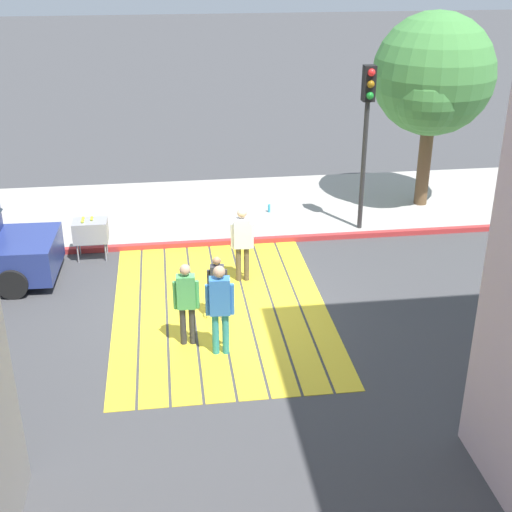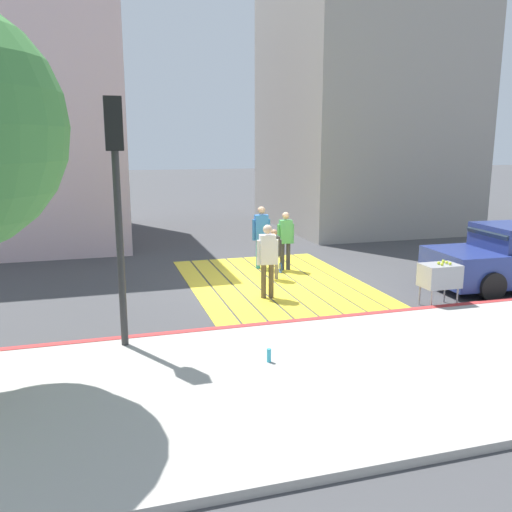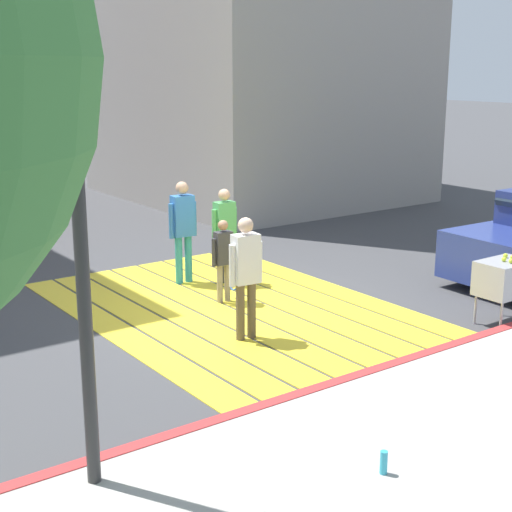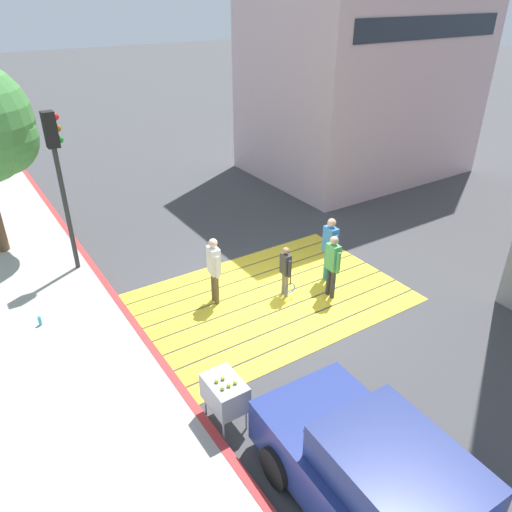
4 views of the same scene
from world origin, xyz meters
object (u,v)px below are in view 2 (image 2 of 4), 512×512
object	(u,v)px
tennis_ball_cart	(440,276)
pedestrian_child_with_racket	(274,251)
traffic_light_corner	(116,174)
pedestrian_adult_trailing	(261,233)
water_bottle	(269,355)
pedestrian_adult_lead	(267,256)
pedestrian_adult_side	(286,237)

from	to	relation	value
tennis_ball_cart	pedestrian_child_with_racket	size ratio (longest dim) A/B	0.76
traffic_light_corner	tennis_ball_cart	bearing A→B (deg)	-84.24
traffic_light_corner	pedestrian_adult_trailing	world-z (taller)	traffic_light_corner
water_bottle	pedestrian_adult_trailing	world-z (taller)	pedestrian_adult_trailing
water_bottle	pedestrian_adult_lead	distance (m)	4.05
tennis_ball_cart	water_bottle	xyz separation A→B (m)	(-2.12, 4.58, -0.47)
pedestrian_adult_lead	traffic_light_corner	bearing A→B (deg)	125.30
water_bottle	pedestrian_child_with_racket	bearing A→B (deg)	-19.20
pedestrian_adult_lead	tennis_ball_cart	bearing A→B (deg)	-116.29
tennis_ball_cart	pedestrian_adult_trailing	distance (m)	5.31
water_bottle	pedestrian_adult_lead	xyz separation A→B (m)	(3.80, -1.18, 0.77)
pedestrian_adult_lead	pedestrian_child_with_racket	world-z (taller)	pedestrian_adult_lead
traffic_light_corner	pedestrian_adult_lead	bearing A→B (deg)	-54.70
pedestrian_adult_lead	pedestrian_adult_side	world-z (taller)	pedestrian_adult_lead
pedestrian_child_with_racket	traffic_light_corner	bearing A→B (deg)	134.40
tennis_ball_cart	pedestrian_adult_lead	bearing A→B (deg)	63.71
pedestrian_adult_trailing	water_bottle	bearing A→B (deg)	164.00
tennis_ball_cart	pedestrian_adult_lead	xyz separation A→B (m)	(1.68, 3.40, 0.30)
pedestrian_adult_side	water_bottle	bearing A→B (deg)	158.30
pedestrian_adult_lead	pedestrian_adult_trailing	bearing A→B (deg)	-14.31
pedestrian_adult_lead	pedestrian_adult_trailing	xyz separation A→B (m)	(2.91, -0.74, 0.04)
pedestrian_adult_side	pedestrian_adult_trailing	bearing A→B (deg)	54.66
pedestrian_adult_side	pedestrian_child_with_racket	distance (m)	1.13
tennis_ball_cart	pedestrian_child_with_racket	bearing A→B (deg)	39.72
tennis_ball_cart	pedestrian_child_with_racket	xyz separation A→B (m)	(3.26, 2.71, 0.06)
pedestrian_adult_lead	pedestrian_adult_trailing	distance (m)	3.00
pedestrian_adult_trailing	pedestrian_child_with_racket	world-z (taller)	pedestrian_adult_trailing
pedestrian_adult_trailing	pedestrian_child_with_racket	size ratio (longest dim) A/B	1.33
pedestrian_adult_trailing	pedestrian_adult_side	xyz separation A→B (m)	(-0.41, -0.58, -0.07)
pedestrian_adult_side	pedestrian_child_with_racket	size ratio (longest dim) A/B	1.23
tennis_ball_cart	pedestrian_adult_side	distance (m)	4.67
tennis_ball_cart	pedestrian_adult_side	xyz separation A→B (m)	(4.18, 2.08, 0.26)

